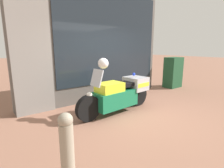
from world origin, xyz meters
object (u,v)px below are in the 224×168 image
at_px(white_helmet, 103,63).
at_px(street_bollard, 67,148).
at_px(paramedic_motorcycle, 120,93).
at_px(utility_cabinet, 173,72).

height_order(white_helmet, street_bollard, white_helmet).
height_order(paramedic_motorcycle, street_bollard, paramedic_motorcycle).
xyz_separation_m(utility_cabinet, street_bollard, (-6.04, -2.43, -0.15)).
distance_m(white_helmet, street_bollard, 2.45).
xyz_separation_m(paramedic_motorcycle, white_helmet, (-0.57, -0.03, 0.85)).
relative_size(paramedic_motorcycle, utility_cabinet, 1.86).
distance_m(utility_cabinet, street_bollard, 6.52).
relative_size(white_helmet, street_bollard, 0.27).
bearing_deg(white_helmet, street_bollard, -136.96).
xyz_separation_m(white_helmet, street_bollard, (-1.67, -1.56, -0.86)).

